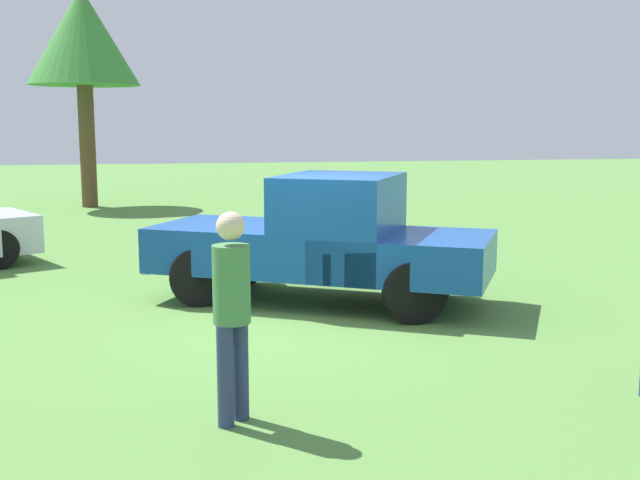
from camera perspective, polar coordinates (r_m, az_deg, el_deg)
ground_plane at (r=10.17m, az=-1.99°, el=-5.88°), size 80.00×80.00×0.00m
pickup_truck at (r=10.93m, az=0.61°, el=0.27°), size 5.09×3.97×1.84m
person_visitor at (r=6.53m, az=-6.56°, el=-4.76°), size 0.45×0.45×1.83m
tree_back_right at (r=24.67m, az=-17.20°, el=14.04°), size 3.30×3.30×6.53m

